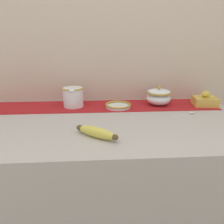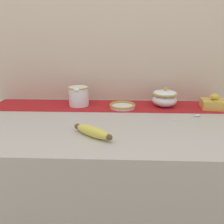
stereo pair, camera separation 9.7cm
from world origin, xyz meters
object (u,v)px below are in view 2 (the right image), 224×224
(banana, at_px, (92,131))
(gift_box, at_px, (214,103))
(sugar_bowl, at_px, (165,98))
(small_dish, at_px, (122,106))
(spoon, at_px, (195,116))
(cream_pitcher, at_px, (79,95))

(banana, distance_m, gift_box, 0.71)
(sugar_bowl, bearing_deg, small_dish, -171.37)
(spoon, xyz_separation_m, gift_box, (0.14, 0.13, 0.03))
(sugar_bowl, relative_size, banana, 0.80)
(spoon, bearing_deg, small_dish, 135.33)
(small_dish, bearing_deg, gift_box, 0.56)
(banana, xyz_separation_m, spoon, (0.47, 0.24, -0.02))
(spoon, bearing_deg, gift_box, 19.31)
(gift_box, bearing_deg, small_dish, -179.44)
(gift_box, bearing_deg, banana, -148.24)
(sugar_bowl, xyz_separation_m, banana, (-0.35, -0.41, -0.03))
(cream_pitcher, xyz_separation_m, gift_box, (0.73, -0.03, -0.03))
(banana, bearing_deg, spoon, 27.38)
(cream_pitcher, bearing_deg, spoon, -15.45)
(banana, relative_size, gift_box, 1.23)
(cream_pitcher, distance_m, banana, 0.43)
(small_dish, height_order, gift_box, gift_box)
(cream_pitcher, distance_m, sugar_bowl, 0.48)
(banana, relative_size, spoon, 1.13)
(small_dish, relative_size, banana, 0.83)
(small_dish, bearing_deg, spoon, -20.08)
(small_dish, distance_m, banana, 0.39)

